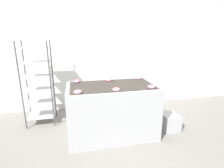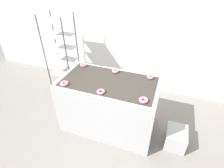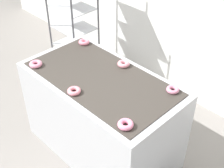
{
  "view_description": "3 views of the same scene",
  "coord_description": "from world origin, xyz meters",
  "px_view_note": "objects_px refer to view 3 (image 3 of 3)",
  "views": [
    {
      "loc": [
        -0.62,
        -2.21,
        1.83
      ],
      "look_at": [
        0.0,
        0.68,
        0.99
      ],
      "focal_mm": 28.0,
      "sensor_mm": 36.0,
      "label": 1
    },
    {
      "loc": [
        0.82,
        -1.45,
        2.48
      ],
      "look_at": [
        0.0,
        0.83,
        0.82
      ],
      "focal_mm": 28.0,
      "sensor_mm": 36.0,
      "label": 2
    },
    {
      "loc": [
        1.77,
        -0.91,
        2.69
      ],
      "look_at": [
        0.0,
        0.83,
        0.82
      ],
      "focal_mm": 50.0,
      "sensor_mm": 36.0,
      "label": 3
    }
  ],
  "objects_px": {
    "donut_far_center": "(124,64)",
    "donut_near_left": "(36,64)",
    "donut_far_left": "(84,42)",
    "fryer_machine": "(102,116)",
    "donut_near_center": "(74,91)",
    "donut_far_right": "(173,90)",
    "baking_rack_cart": "(73,18)",
    "donut_near_right": "(126,124)"
  },
  "relations": [
    {
      "from": "donut_far_center",
      "to": "donut_near_left",
      "type": "bearing_deg",
      "value": -134.39
    },
    {
      "from": "donut_near_left",
      "to": "donut_far_left",
      "type": "relative_size",
      "value": 1.05
    },
    {
      "from": "donut_near_left",
      "to": "donut_far_center",
      "type": "distance_m",
      "value": 0.87
    },
    {
      "from": "donut_near_left",
      "to": "fryer_machine",
      "type": "bearing_deg",
      "value": 27.92
    },
    {
      "from": "donut_near_center",
      "to": "donut_far_center",
      "type": "height_order",
      "value": "donut_far_center"
    },
    {
      "from": "donut_near_left",
      "to": "donut_far_right",
      "type": "relative_size",
      "value": 1.11
    },
    {
      "from": "fryer_machine",
      "to": "donut_far_center",
      "type": "bearing_deg",
      "value": 88.56
    },
    {
      "from": "baking_rack_cart",
      "to": "donut_far_right",
      "type": "height_order",
      "value": "baking_rack_cart"
    },
    {
      "from": "donut_far_left",
      "to": "donut_far_right",
      "type": "bearing_deg",
      "value": 0.29
    },
    {
      "from": "fryer_machine",
      "to": "donut_far_right",
      "type": "bearing_deg",
      "value": 27.89
    },
    {
      "from": "donut_near_center",
      "to": "baking_rack_cart",
      "type": "bearing_deg",
      "value": 141.81
    },
    {
      "from": "donut_near_left",
      "to": "donut_near_right",
      "type": "height_order",
      "value": "same"
    },
    {
      "from": "fryer_machine",
      "to": "donut_far_left",
      "type": "bearing_deg",
      "value": 152.76
    },
    {
      "from": "donut_near_left",
      "to": "donut_far_center",
      "type": "height_order",
      "value": "donut_far_center"
    },
    {
      "from": "donut_far_left",
      "to": "donut_far_center",
      "type": "height_order",
      "value": "same"
    },
    {
      "from": "donut_near_center",
      "to": "donut_near_right",
      "type": "bearing_deg",
      "value": 1.64
    },
    {
      "from": "donut_far_left",
      "to": "donut_far_center",
      "type": "relative_size",
      "value": 0.99
    },
    {
      "from": "donut_far_right",
      "to": "donut_near_right",
      "type": "bearing_deg",
      "value": -89.09
    },
    {
      "from": "donut_near_center",
      "to": "donut_far_center",
      "type": "relative_size",
      "value": 0.98
    },
    {
      "from": "fryer_machine",
      "to": "donut_far_center",
      "type": "relative_size",
      "value": 12.88
    },
    {
      "from": "donut_near_center",
      "to": "donut_far_left",
      "type": "distance_m",
      "value": 0.87
    },
    {
      "from": "donut_near_right",
      "to": "donut_near_center",
      "type": "bearing_deg",
      "value": -178.36
    },
    {
      "from": "fryer_machine",
      "to": "donut_near_right",
      "type": "distance_m",
      "value": 0.85
    },
    {
      "from": "fryer_machine",
      "to": "donut_near_left",
      "type": "xyz_separation_m",
      "value": [
        -0.6,
        -0.32,
        0.51
      ]
    },
    {
      "from": "donut_near_center",
      "to": "fryer_machine",
      "type": "bearing_deg",
      "value": 90.45
    },
    {
      "from": "donut_near_center",
      "to": "donut_far_right",
      "type": "bearing_deg",
      "value": 46.86
    },
    {
      "from": "fryer_machine",
      "to": "donut_near_right",
      "type": "xyz_separation_m",
      "value": [
        0.61,
        -0.3,
        0.51
      ]
    },
    {
      "from": "donut_far_left",
      "to": "donut_far_center",
      "type": "xyz_separation_m",
      "value": [
        0.61,
        -0.01,
        0.0
      ]
    },
    {
      "from": "donut_near_center",
      "to": "donut_far_center",
      "type": "bearing_deg",
      "value": 89.53
    },
    {
      "from": "fryer_machine",
      "to": "baking_rack_cart",
      "type": "xyz_separation_m",
      "value": [
        -1.38,
        0.76,
        0.39
      ]
    },
    {
      "from": "donut_far_center",
      "to": "donut_near_right",
      "type": "bearing_deg",
      "value": -45.24
    },
    {
      "from": "fryer_machine",
      "to": "donut_near_left",
      "type": "relative_size",
      "value": 12.35
    },
    {
      "from": "donut_near_left",
      "to": "donut_near_right",
      "type": "distance_m",
      "value": 1.21
    },
    {
      "from": "donut_near_center",
      "to": "donut_near_left",
      "type": "bearing_deg",
      "value": 179.97
    },
    {
      "from": "baking_rack_cart",
      "to": "donut_far_left",
      "type": "relative_size",
      "value": 14.19
    },
    {
      "from": "baking_rack_cart",
      "to": "donut_far_center",
      "type": "distance_m",
      "value": 1.46
    },
    {
      "from": "fryer_machine",
      "to": "donut_near_right",
      "type": "bearing_deg",
      "value": -26.4
    },
    {
      "from": "donut_far_right",
      "to": "donut_near_center",
      "type": "bearing_deg",
      "value": -133.14
    },
    {
      "from": "donut_near_left",
      "to": "donut_far_right",
      "type": "bearing_deg",
      "value": 27.91
    },
    {
      "from": "donut_near_left",
      "to": "donut_near_center",
      "type": "distance_m",
      "value": 0.6
    },
    {
      "from": "donut_near_center",
      "to": "donut_far_right",
      "type": "distance_m",
      "value": 0.87
    },
    {
      "from": "donut_far_left",
      "to": "donut_near_left",
      "type": "bearing_deg",
      "value": -89.86
    }
  ]
}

